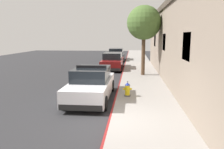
% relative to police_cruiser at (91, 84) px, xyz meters
% --- Properties ---
extents(ground_plane, '(31.62, 60.00, 0.20)m').
position_rel_police_cruiser_xyz_m(ground_plane, '(-3.33, 6.93, -0.84)').
color(ground_plane, '#2B2B2D').
extents(sidewalk_pavement, '(2.83, 60.00, 0.13)m').
position_rel_police_cruiser_xyz_m(sidewalk_pavement, '(2.67, 6.93, -0.68)').
color(sidewalk_pavement, gray).
rests_on(sidewalk_pavement, ground).
extents(curb_painted_edge, '(0.08, 60.00, 0.13)m').
position_rel_police_cruiser_xyz_m(curb_painted_edge, '(1.22, 6.93, -0.68)').
color(curb_painted_edge, maroon).
rests_on(curb_painted_edge, ground).
extents(storefront_building, '(7.21, 22.77, 5.28)m').
position_rel_police_cruiser_xyz_m(storefront_building, '(7.58, 4.61, 1.90)').
color(storefront_building, gray).
rests_on(storefront_building, ground).
extents(police_cruiser, '(1.94, 4.84, 1.68)m').
position_rel_police_cruiser_xyz_m(police_cruiser, '(0.00, 0.00, 0.00)').
color(police_cruiser, white).
rests_on(police_cruiser, ground).
extents(parked_car_silver_ahead, '(1.94, 4.84, 1.56)m').
position_rel_police_cruiser_xyz_m(parked_car_silver_ahead, '(0.14, 10.24, -0.00)').
color(parked_car_silver_ahead, maroon).
rests_on(parked_car_silver_ahead, ground).
extents(parked_car_dark_far, '(1.94, 4.84, 1.56)m').
position_rel_police_cruiser_xyz_m(parked_car_dark_far, '(-0.07, 17.90, -0.00)').
color(parked_car_dark_far, black).
rests_on(parked_car_dark_far, ground).
extents(fire_hydrant, '(0.44, 0.40, 0.76)m').
position_rel_police_cruiser_xyz_m(fire_hydrant, '(1.78, 0.18, -0.26)').
color(fire_hydrant, '#4C4C51').
rests_on(fire_hydrant, sidewalk_pavement).
extents(street_tree, '(2.56, 2.56, 5.24)m').
position_rel_police_cruiser_xyz_m(street_tree, '(2.83, 6.57, 3.32)').
color(street_tree, brown).
rests_on(street_tree, sidewalk_pavement).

